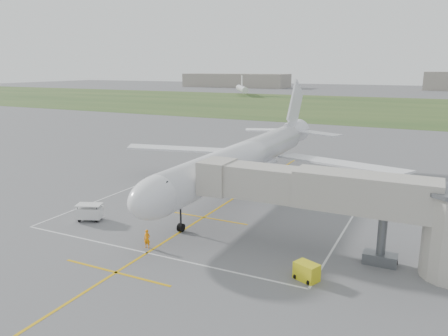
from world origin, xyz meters
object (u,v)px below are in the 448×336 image
at_px(airliner, 245,158).
at_px(baggage_cart, 90,212).
at_px(ramp_worker_wing, 215,184).
at_px(jet_bridge, 354,203).
at_px(gpu_unit, 306,272).
at_px(ramp_worker_nose, 147,239).

relative_size(airliner, baggage_cart, 16.24).
relative_size(airliner, ramp_worker_wing, 24.89).
bearing_deg(jet_bridge, gpu_unit, -113.51).
bearing_deg(ramp_worker_nose, gpu_unit, -5.99).
relative_size(gpu_unit, ramp_worker_wing, 1.10).
bearing_deg(airliner, baggage_cart, -120.92).
xyz_separation_m(ramp_worker_nose, ramp_worker_wing, (-2.75, 18.15, 0.11)).
bearing_deg(ramp_worker_nose, ramp_worker_wing, 91.10).
bearing_deg(ramp_worker_nose, jet_bridge, 11.39).
bearing_deg(baggage_cart, jet_bridge, -16.67).
height_order(baggage_cart, ramp_worker_wing, ramp_worker_wing).
bearing_deg(baggage_cart, ramp_worker_nose, -40.48).
relative_size(airliner, ramp_worker_nose, 28.22).
bearing_deg(ramp_worker_nose, baggage_cart, 154.17).
height_order(baggage_cart, ramp_worker_nose, baggage_cart).
xyz_separation_m(jet_bridge, ramp_worker_wing, (-19.08, 12.56, -3.81)).
height_order(jet_bridge, gpu_unit, jet_bridge).
bearing_deg(baggage_cart, airliner, 36.91).
height_order(jet_bridge, baggage_cart, jet_bridge).
xyz_separation_m(airliner, ramp_worker_nose, (-0.61, -19.84, -3.56)).
height_order(gpu_unit, ramp_worker_nose, ramp_worker_nose).
height_order(ramp_worker_nose, ramp_worker_wing, ramp_worker_wing).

